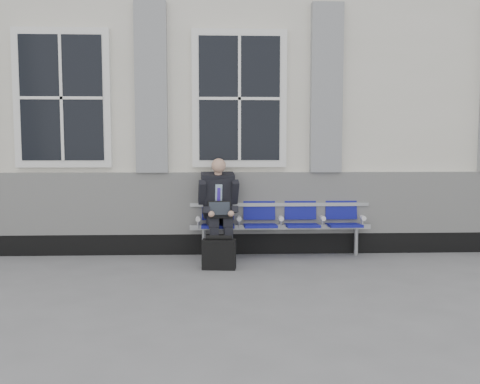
{
  "coord_description": "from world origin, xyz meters",
  "views": [
    {
      "loc": [
        0.04,
        -6.26,
        1.61
      ],
      "look_at": [
        0.34,
        0.9,
        0.96
      ],
      "focal_mm": 40.0,
      "sensor_mm": 36.0,
      "label": 1
    }
  ],
  "objects": [
    {
      "name": "bench",
      "position": [
        0.94,
        1.32,
        0.55
      ],
      "size": [
        2.6,
        0.47,
        0.91
      ],
      "color": "#9EA0A3",
      "rests_on": "ground"
    },
    {
      "name": "ground",
      "position": [
        0.0,
        0.0,
        0.0
      ],
      "size": [
        70.0,
        70.0,
        0.0
      ],
      "primitive_type": "plane",
      "color": "slate",
      "rests_on": "ground"
    },
    {
      "name": "briefcase",
      "position": [
        0.05,
        0.51,
        0.2
      ],
      "size": [
        0.45,
        0.23,
        0.44
      ],
      "color": "black",
      "rests_on": "ground"
    },
    {
      "name": "station_building",
      "position": [
        -0.02,
        3.47,
        2.22
      ],
      "size": [
        14.4,
        4.4,
        4.49
      ],
      "color": "silver",
      "rests_on": "ground"
    },
    {
      "name": "businessman",
      "position": [
        0.05,
        1.19,
        0.76
      ],
      "size": [
        0.59,
        0.79,
        1.41
      ],
      "color": "black",
      "rests_on": "ground"
    }
  ]
}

